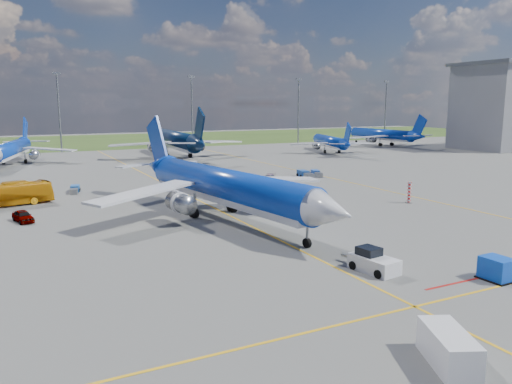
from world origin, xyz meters
name	(u,v)px	position (x,y,z in m)	size (l,w,h in m)	color
ground	(275,238)	(0.00, 0.00, 0.00)	(400.00, 400.00, 0.00)	#51514F
grass_strip	(79,142)	(0.00, 150.00, 0.00)	(400.00, 80.00, 0.01)	#2D4719
taxiway_lines	(189,195)	(0.17, 27.70, 0.01)	(60.25, 160.00, 0.02)	gold
floodlight_masts	(129,108)	(10.00, 110.00, 12.56)	(202.20, 0.50, 22.70)	slate
warning_post	(409,192)	(26.00, 8.00, 1.50)	(0.50, 0.50, 3.00)	red
bg_jet_nnw	(12,165)	(-23.47, 82.41, 0.00)	(29.65, 38.91, 10.19)	#0C35AA
bg_jet_n	(176,157)	(15.61, 83.02, 0.00)	(37.22, 48.85, 12.79)	#071B3B
bg_jet_ne	(330,152)	(59.12, 74.72, 0.00)	(25.90, 33.99, 8.90)	#0C35AA
bg_jet_ene	(381,145)	(88.80, 87.30, 0.00)	(30.18, 39.61, 10.37)	#0C35AA
main_airliner	(226,219)	(-1.18, 10.35, 0.00)	(34.27, 44.98, 11.78)	#0C35AA
pushback_tug	(373,262)	(2.27, -12.76, 0.79)	(2.78, 5.91, 1.96)	silver
uld_container	(497,269)	(9.69, -18.87, 0.91)	(1.83, 2.29, 1.83)	blue
service_van	(448,348)	(-4.13, -26.65, 0.95)	(1.90, 4.31, 1.90)	silver
apron_bus	(8,194)	(-24.76, 31.16, 1.62)	(2.72, 11.61, 3.23)	orange
service_car_a	(23,216)	(-23.29, 19.82, 0.70)	(1.66, 4.12, 1.40)	#999999
service_car_b	(177,180)	(2.24, 40.27, 0.59)	(1.95, 4.24, 1.18)	#999999
service_car_c	(269,179)	(16.99, 33.20, 0.68)	(1.91, 4.69, 1.36)	#999999
baggage_tug_w	(305,174)	(26.14, 35.63, 0.57)	(2.29, 5.59, 1.22)	navy
baggage_tug_c	(75,189)	(-15.23, 38.27, 0.47)	(2.06, 4.57, 0.99)	#1A51A0
baggage_tug_e	(316,173)	(29.20, 36.37, 0.48)	(2.63, 4.74, 1.03)	#19439B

